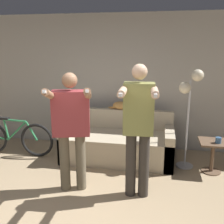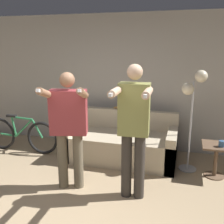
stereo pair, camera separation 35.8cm
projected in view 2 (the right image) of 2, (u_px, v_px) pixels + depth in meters
name	position (u px, v px, depth m)	size (l,w,h in m)	color
wall_back	(115.00, 82.00, 5.18)	(10.00, 0.05, 2.60)	#B7B2A8
couch	(121.00, 144.00, 4.73)	(1.94, 0.93, 0.83)	beige
person_left	(69.00, 123.00, 3.58)	(0.67, 0.76, 1.66)	#6B604C
person_right	(134.00, 125.00, 3.32)	(0.49, 0.69, 1.78)	#38332D
cat	(127.00, 105.00, 4.91)	(0.44, 0.14, 0.19)	tan
floor_lamp	(193.00, 95.00, 4.06)	(0.37, 0.29, 1.64)	#B2B2B7
side_table	(216.00, 154.00, 4.04)	(0.44, 0.44, 0.52)	brown
cup	(222.00, 144.00, 3.92)	(0.09, 0.09, 0.09)	#3D6693
bicycle	(21.00, 135.00, 5.04)	(1.55, 0.07, 0.72)	black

